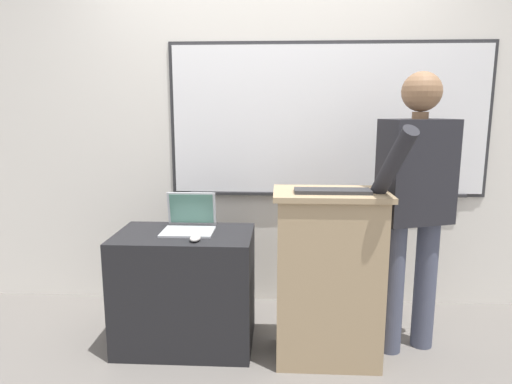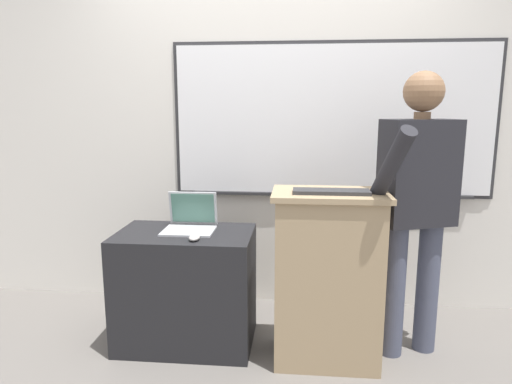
# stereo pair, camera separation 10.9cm
# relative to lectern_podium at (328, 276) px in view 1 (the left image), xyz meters

# --- Properties ---
(back_wall) EXTENTS (6.40, 0.17, 2.83)m
(back_wall) POSITION_rel_lectern_podium_xyz_m (-0.37, 0.85, 0.91)
(back_wall) COLOR silver
(back_wall) RESTS_ON ground_plane
(lectern_podium) EXTENTS (0.63, 0.40, 1.00)m
(lectern_podium) POSITION_rel_lectern_podium_xyz_m (0.00, 0.00, 0.00)
(lectern_podium) COLOR tan
(lectern_podium) RESTS_ON ground_plane
(side_desk) EXTENTS (0.82, 0.52, 0.71)m
(side_desk) POSITION_rel_lectern_podium_xyz_m (-0.85, 0.12, -0.15)
(side_desk) COLOR black
(side_desk) RESTS_ON ground_plane
(person_presenter) EXTENTS (0.58, 0.63, 1.65)m
(person_presenter) POSITION_rel_lectern_podium_xyz_m (0.50, 0.13, 0.45)
(person_presenter) COLOR #474C60
(person_presenter) RESTS_ON ground_plane
(laptop) EXTENTS (0.31, 0.27, 0.22)m
(laptop) POSITION_rel_lectern_podium_xyz_m (-0.83, 0.20, 0.27)
(laptop) COLOR #B7BABF
(laptop) RESTS_ON side_desk
(wireless_keyboard) EXTENTS (0.41, 0.13, 0.02)m
(wireless_keyboard) POSITION_rel_lectern_podium_xyz_m (0.00, -0.05, 0.51)
(wireless_keyboard) COLOR #2D2D30
(wireless_keyboard) RESTS_ON lectern_podium
(computer_mouse_by_laptop) EXTENTS (0.06, 0.10, 0.03)m
(computer_mouse_by_laptop) POSITION_rel_lectern_podium_xyz_m (-0.75, -0.04, 0.23)
(computer_mouse_by_laptop) COLOR silver
(computer_mouse_by_laptop) RESTS_ON side_desk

